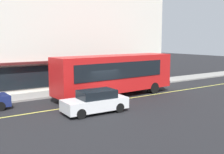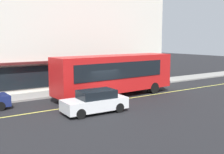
{
  "view_description": "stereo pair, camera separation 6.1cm",
  "coord_description": "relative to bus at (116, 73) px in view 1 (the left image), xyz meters",
  "views": [
    {
      "loc": [
        -11.28,
        -17.46,
        4.85
      ],
      "look_at": [
        1.91,
        1.86,
        1.6
      ],
      "focal_mm": 43.73,
      "sensor_mm": 36.0,
      "label": 1
    },
    {
      "loc": [
        -11.23,
        -17.5,
        4.85
      ],
      "look_at": [
        1.91,
        1.86,
        1.6
      ],
      "focal_mm": 43.73,
      "sensor_mm": 36.0,
      "label": 2
    }
  ],
  "objects": [
    {
      "name": "bus",
      "position": [
        0.0,
        0.0,
        0.0
      ],
      "size": [
        11.23,
        3.03,
        3.5
      ],
      "color": "red",
      "rests_on": "ground"
    },
    {
      "name": "lane_centre_stripe",
      "position": [
        -1.95,
        -1.36,
        -1.98
      ],
      "size": [
        36.0,
        0.16,
        0.01
      ],
      "primitive_type": "cube",
      "color": "#D8D14C",
      "rests_on": "ground"
    },
    {
      "name": "pedestrian_mid_block",
      "position": [
        8.27,
        4.38,
        -0.88
      ],
      "size": [
        0.34,
        0.34,
        1.61
      ],
      "color": "black",
      "rests_on": "sidewalk"
    },
    {
      "name": "car_white",
      "position": [
        -4.18,
        -3.6,
        -1.24
      ],
      "size": [
        4.36,
        1.99,
        1.52
      ],
      "color": "white",
      "rests_on": "ground"
    },
    {
      "name": "ground",
      "position": [
        -1.95,
        -1.36,
        -1.99
      ],
      "size": [
        120.0,
        120.0,
        0.0
      ],
      "primitive_type": "plane",
      "color": "black"
    },
    {
      "name": "storefront_building",
      "position": [
        -2.9,
        9.95,
        2.93
      ],
      "size": [
        26.26,
        10.49,
        9.85
      ],
      "color": "silver",
      "rests_on": "ground"
    },
    {
      "name": "pedestrian_near_storefront",
      "position": [
        -2.96,
        3.69,
        -0.75
      ],
      "size": [
        0.34,
        0.34,
        1.79
      ],
      "color": "black",
      "rests_on": "sidewalk"
    },
    {
      "name": "pedestrian_waiting",
      "position": [
        9.17,
        4.6,
        -0.91
      ],
      "size": [
        0.34,
        0.34,
        1.56
      ],
      "color": "black",
      "rests_on": "sidewalk"
    },
    {
      "name": "sidewalk",
      "position": [
        -1.95,
        3.66,
        -1.91
      ],
      "size": [
        80.0,
        2.69,
        0.15
      ],
      "primitive_type": "cube",
      "color": "gray",
      "rests_on": "ground"
    }
  ]
}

